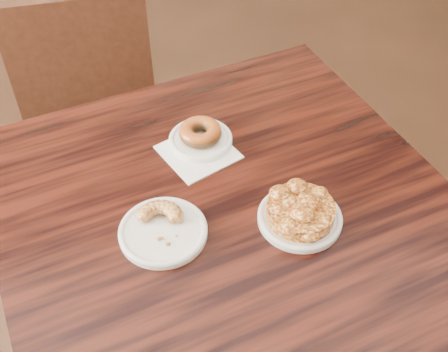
{
  "coord_description": "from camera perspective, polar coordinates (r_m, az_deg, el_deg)",
  "views": [
    {
      "loc": [
        -0.28,
        -0.65,
        1.6
      ],
      "look_at": [
        -0.18,
        0.13,
        0.8
      ],
      "focal_mm": 45.0,
      "sensor_mm": 36.0,
      "label": 1
    }
  ],
  "objects": [
    {
      "name": "plate_fritter",
      "position": [
        1.11,
        7.7,
        -4.28
      ],
      "size": [
        0.17,
        0.17,
        0.01
      ],
      "primitive_type": "cylinder",
      "color": "silver",
      "rests_on": "cafe_table"
    },
    {
      "name": "cafe_table",
      "position": [
        1.43,
        0.33,
        -13.12
      ],
      "size": [
        1.13,
        1.13,
        0.75
      ],
      "primitive_type": "cube",
      "rotation": [
        0.0,
        0.0,
        0.31
      ],
      "color": "black",
      "rests_on": "floor"
    },
    {
      "name": "plate_cruller",
      "position": [
        1.09,
        -6.21,
        -5.67
      ],
      "size": [
        0.17,
        0.17,
        0.01
      ],
      "primitive_type": "cylinder",
      "color": "white",
      "rests_on": "cafe_table"
    },
    {
      "name": "apple_fritter",
      "position": [
        1.09,
        7.84,
        -3.33
      ],
      "size": [
        0.18,
        0.18,
        0.04
      ],
      "primitive_type": null,
      "color": "#481707",
      "rests_on": "plate_fritter"
    },
    {
      "name": "chair_far",
      "position": [
        1.93,
        -13.25,
        7.68
      ],
      "size": [
        0.47,
        0.47,
        0.9
      ],
      "primitive_type": null,
      "rotation": [
        0.0,
        0.0,
        3.24
      ],
      "color": "black",
      "rests_on": "floor"
    },
    {
      "name": "napkin",
      "position": [
        1.24,
        -2.64,
        2.44
      ],
      "size": [
        0.2,
        0.2,
        0.0
      ],
      "primitive_type": "cube",
      "rotation": [
        0.0,
        0.0,
        0.49
      ],
      "color": "white",
      "rests_on": "cafe_table"
    },
    {
      "name": "cruller_fragment",
      "position": [
        1.07,
        -6.29,
        -4.97
      ],
      "size": [
        0.11,
        0.11,
        0.03
      ],
      "primitive_type": null,
      "color": "#5D2B12",
      "rests_on": "plate_cruller"
    },
    {
      "name": "glazed_donut",
      "position": [
        1.24,
        -2.42,
        4.46
      ],
      "size": [
        0.09,
        0.09,
        0.03
      ],
      "primitive_type": "torus",
      "color": "maroon",
      "rests_on": "plate_donut"
    },
    {
      "name": "plate_donut",
      "position": [
        1.26,
        -2.39,
        3.68
      ],
      "size": [
        0.14,
        0.14,
        0.01
      ],
      "primitive_type": "cylinder",
      "color": "white",
      "rests_on": "napkin"
    }
  ]
}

